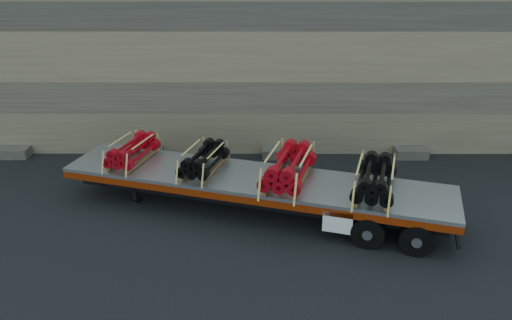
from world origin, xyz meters
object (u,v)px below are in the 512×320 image
Objects in this scene: bundle_rear at (375,180)px; bundle_front at (133,151)px; bundle_midrear at (289,168)px; bundle_midfront at (204,160)px; trailer at (254,194)px.

bundle_front is at bearing -180.00° from bundle_rear.
bundle_midrear is at bearing -180.00° from bundle_rear.
bundle_rear is at bearing 0.00° from bundle_front.
bundle_midfront is 0.81× the size of bundle_midrear.
bundle_rear is at bearing 0.00° from trailer.
bundle_rear is at bearing 0.00° from bundle_midfront.
trailer is 1.79m from bundle_midfront.
bundle_midrear is at bearing -0.00° from trailer.
bundle_front is (-3.76, 1.12, 0.91)m from trailer.
trailer is 3.57m from bundle_rear.
bundle_midrear is 2.40m from bundle_rear.
bundle_midrear is at bearing 0.00° from bundle_midfront.
bundle_rear is at bearing 0.00° from bundle_midrear.
bundle_rear is (4.78, -1.43, 0.05)m from bundle_midfront.
bundle_midrear is 1.09× the size of bundle_rear.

